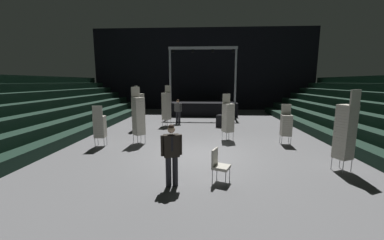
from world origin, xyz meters
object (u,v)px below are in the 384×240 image
(chair_stack_rear_left, at_px, (286,125))
(crew_worker_near_stage, at_px, (178,110))
(chair_stack_front_left, at_px, (228,117))
(chair_stack_mid_centre, at_px, (138,116))
(man_with_tie, at_px, (172,152))
(equipment_road_case, at_px, (224,121))
(chair_stack_rear_right, at_px, (140,107))
(chair_stack_mid_left, at_px, (345,131))
(chair_stack_mid_right, at_px, (100,126))
(loose_chair_near_man, at_px, (219,164))
(stage_riser, at_px, (203,107))
(chair_stack_front_right, at_px, (166,106))

(chair_stack_rear_left, bearing_deg, crew_worker_near_stage, -36.31)
(chair_stack_front_left, height_order, chair_stack_mid_centre, chair_stack_mid_centre)
(man_with_tie, relative_size, equipment_road_case, 1.89)
(chair_stack_rear_right, bearing_deg, equipment_road_case, 62.18)
(chair_stack_mid_left, relative_size, chair_stack_mid_right, 1.43)
(loose_chair_near_man, bearing_deg, chair_stack_mid_left, 126.85)
(crew_worker_near_stage, bearing_deg, chair_stack_rear_right, -118.30)
(chair_stack_front_left, xyz_separation_m, crew_worker_near_stage, (-2.90, 4.28, -0.19))
(man_with_tie, bearing_deg, crew_worker_near_stage, -101.10)
(chair_stack_mid_centre, height_order, loose_chair_near_man, chair_stack_mid_centre)
(man_with_tie, bearing_deg, equipment_road_case, -120.64)
(stage_riser, relative_size, chair_stack_mid_left, 2.20)
(chair_stack_mid_right, distance_m, loose_chair_near_man, 5.95)
(chair_stack_rear_left, bearing_deg, chair_stack_mid_right, 11.62)
(man_with_tie, height_order, crew_worker_near_stage, man_with_tie)
(chair_stack_mid_left, xyz_separation_m, equipment_road_case, (-3.11, 7.03, -0.91))
(chair_stack_front_right, relative_size, chair_stack_mid_right, 1.43)
(chair_stack_front_right, distance_m, loose_chair_near_man, 8.76)
(chair_stack_front_right, height_order, loose_chair_near_man, chair_stack_front_right)
(crew_worker_near_stage, bearing_deg, loose_chair_near_man, -55.78)
(chair_stack_rear_right, distance_m, loose_chair_near_man, 8.46)
(chair_stack_mid_right, relative_size, equipment_road_case, 1.99)
(equipment_road_case, bearing_deg, chair_stack_mid_right, -140.49)
(chair_stack_rear_left, height_order, chair_stack_rear_right, chair_stack_rear_right)
(chair_stack_front_left, height_order, chair_stack_front_right, chair_stack_front_right)
(crew_worker_near_stage, distance_m, equipment_road_case, 3.23)
(chair_stack_front_right, bearing_deg, man_with_tie, 126.21)
(man_with_tie, xyz_separation_m, chair_stack_mid_centre, (-2.13, 4.32, 0.32))
(chair_stack_rear_right, bearing_deg, stage_riser, 113.60)
(chair_stack_rear_left, xyz_separation_m, crew_worker_near_stage, (-5.42, 4.93, 0.02))
(chair_stack_mid_right, bearing_deg, man_with_tie, -52.05)
(chair_stack_front_left, relative_size, chair_stack_mid_left, 0.87)
(chair_stack_mid_right, xyz_separation_m, crew_worker_near_stage, (2.72, 5.74, 0.02))
(loose_chair_near_man, bearing_deg, chair_stack_rear_right, -127.55)
(chair_stack_rear_left, bearing_deg, chair_stack_front_right, -28.17)
(chair_stack_mid_right, relative_size, chair_stack_rear_right, 0.70)
(chair_stack_mid_centre, bearing_deg, chair_stack_rear_right, -120.22)
(chair_stack_mid_right, bearing_deg, chair_stack_mid_centre, 15.49)
(crew_worker_near_stage, xyz_separation_m, equipment_road_case, (3.02, -1.01, -0.55))
(chair_stack_front_left, height_order, crew_worker_near_stage, chair_stack_front_left)
(stage_riser, bearing_deg, man_with_tie, -92.69)
(chair_stack_front_right, height_order, chair_stack_mid_centre, same)
(loose_chair_near_man, bearing_deg, chair_stack_mid_centre, -117.42)
(stage_riser, bearing_deg, chair_stack_mid_right, -112.54)
(man_with_tie, distance_m, chair_stack_front_right, 8.76)
(equipment_road_case, bearing_deg, chair_stack_rear_right, -171.01)
(chair_stack_mid_right, distance_m, crew_worker_near_stage, 6.35)
(stage_riser, xyz_separation_m, chair_stack_mid_left, (4.53, -12.69, 0.65))
(stage_riser, bearing_deg, loose_chair_near_man, -87.48)
(stage_riser, xyz_separation_m, chair_stack_front_left, (1.31, -8.94, 0.49))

